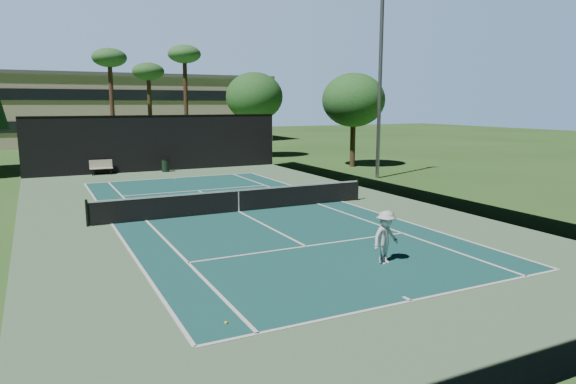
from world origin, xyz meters
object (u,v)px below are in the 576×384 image
park_bench (101,167)px  trash_bin (165,165)px  tennis_net (239,200)px  tennis_ball_a (226,323)px  tennis_ball_d (108,204)px  player (386,237)px  tennis_ball_b (227,201)px  tennis_ball_c (247,201)px

park_bench → trash_bin: bearing=-6.2°
tennis_net → tennis_ball_a: tennis_net is taller
tennis_ball_d → park_bench: (1.00, 11.26, 0.51)m
player → tennis_ball_b: (-0.99, 11.59, -0.79)m
player → trash_bin: 24.38m
park_bench → tennis_net: bearing=-75.5°
player → tennis_ball_a: 6.25m
trash_bin → tennis_net: bearing=-90.9°
tennis_ball_b → tennis_ball_d: bearing=159.8°
player → tennis_ball_b: size_ratio=24.28×
player → tennis_ball_a: (-5.85, -2.03, -0.79)m
player → tennis_ball_d: (-6.37, 13.56, -0.79)m
tennis_ball_d → park_bench: 11.32m
tennis_ball_a → tennis_ball_d: (-0.51, 15.59, -0.00)m
tennis_ball_c → park_bench: bearing=111.3°
tennis_ball_b → tennis_ball_c: bearing=-22.5°
tennis_net → tennis_ball_d: size_ratio=192.52×
tennis_ball_a → park_bench: (0.49, 26.85, 0.51)m
tennis_ball_d → trash_bin: (5.31, 10.80, 0.44)m
tennis_ball_c → park_bench: (-5.32, 13.63, 0.51)m
tennis_ball_b → tennis_ball_c: size_ratio=0.92×
tennis_ball_c → tennis_ball_d: (-6.32, 2.37, -0.00)m
park_bench → tennis_ball_b: bearing=-71.7°
tennis_net → tennis_ball_b: size_ratio=190.38×
tennis_ball_b → tennis_ball_d: size_ratio=1.01×
tennis_net → trash_bin: size_ratio=13.65×
player → tennis_ball_a: bearing=-175.6°
tennis_ball_d → park_bench: bearing=84.9°
tennis_ball_d → trash_bin: bearing=63.8°
tennis_ball_b → tennis_ball_d: 5.73m
tennis_ball_a → trash_bin: 26.82m
tennis_net → tennis_ball_c: (1.26, 2.11, -0.52)m
tennis_ball_a → trash_bin: size_ratio=0.08×
tennis_net → tennis_ball_b: 2.57m
tennis_ball_d → tennis_ball_b: bearing=-20.2°
player → trash_bin: size_ratio=1.74×
tennis_ball_b → park_bench: (-4.37, 13.24, 0.51)m
tennis_net → tennis_ball_b: bearing=82.9°
park_bench → trash_bin: 4.33m
tennis_ball_a → player: bearing=19.1°
player → tennis_ball_b: bearing=80.2°
tennis_net → trash_bin: tennis_net is taller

